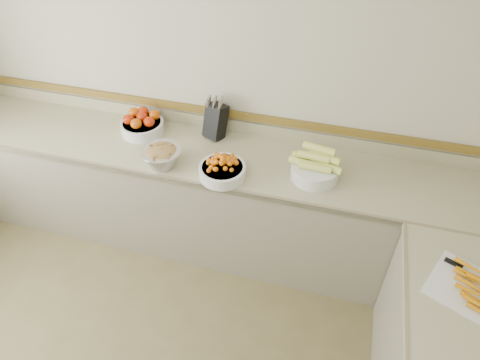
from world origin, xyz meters
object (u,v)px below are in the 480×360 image
(knife_block, at_px, (216,120))
(rhubarb_bowl, at_px, (162,156))
(tomato_bowl, at_px, (142,124))
(cutting_board, at_px, (476,291))
(corn_bowl, at_px, (315,168))
(cherry_tomato_bowl, at_px, (222,169))

(knife_block, distance_m, rhubarb_bowl, 0.50)
(tomato_bowl, xyz_separation_m, rhubarb_bowl, (0.31, -0.33, 0.01))
(cutting_board, bearing_deg, knife_block, 150.22)
(corn_bowl, height_order, rhubarb_bowl, corn_bowl)
(tomato_bowl, xyz_separation_m, corn_bowl, (1.32, -0.18, 0.01))
(rhubarb_bowl, relative_size, cutting_board, 0.52)
(knife_block, height_order, cherry_tomato_bowl, knife_block)
(knife_block, xyz_separation_m, corn_bowl, (0.77, -0.27, -0.06))
(cherry_tomato_bowl, height_order, rhubarb_bowl, cherry_tomato_bowl)
(tomato_bowl, bearing_deg, knife_block, 9.92)
(rhubarb_bowl, bearing_deg, cherry_tomato_bowl, 0.05)
(rhubarb_bowl, height_order, cutting_board, rhubarb_bowl)
(tomato_bowl, distance_m, cherry_tomato_bowl, 0.80)
(knife_block, bearing_deg, rhubarb_bowl, -119.35)
(cherry_tomato_bowl, bearing_deg, tomato_bowl, 155.45)
(cherry_tomato_bowl, xyz_separation_m, corn_bowl, (0.59, 0.16, 0.02))
(tomato_bowl, xyz_separation_m, cutting_board, (2.23, -0.86, -0.05))
(corn_bowl, bearing_deg, rhubarb_bowl, -171.22)
(tomato_bowl, relative_size, cherry_tomato_bowl, 1.04)
(rhubarb_bowl, bearing_deg, knife_block, 60.65)
(cherry_tomato_bowl, distance_m, corn_bowl, 0.61)
(tomato_bowl, relative_size, rhubarb_bowl, 1.17)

